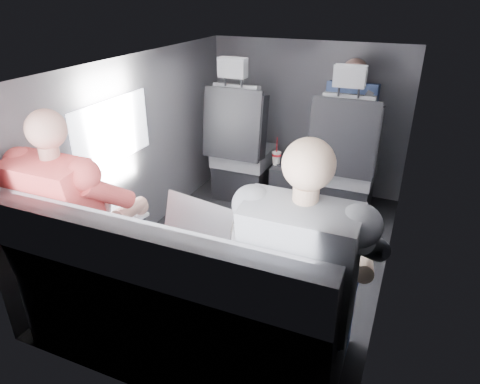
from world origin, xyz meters
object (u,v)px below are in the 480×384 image
at_px(soda_cup, 276,158).
at_px(passenger_front_right, 349,120).
at_px(laptop_white, 102,211).
at_px(front_seat_right, 343,171).
at_px(passenger_rear_left, 81,220).
at_px(passenger_rear_right, 306,274).
at_px(laptop_silver, 208,231).
at_px(rear_bench, 175,312).
at_px(front_seat_left, 242,155).
at_px(center_console, 290,182).
at_px(laptop_black, 318,261).

xyz_separation_m(soda_cup, passenger_front_right, (0.51, 0.33, 0.29)).
bearing_deg(laptop_white, front_seat_right, 58.47).
bearing_deg(passenger_rear_left, passenger_rear_right, -0.02).
xyz_separation_m(laptop_silver, passenger_rear_right, (0.55, -0.17, 0.01)).
relative_size(front_seat_right, rear_bench, 0.79).
height_order(soda_cup, laptop_silver, laptop_silver).
height_order(front_seat_left, laptop_white, front_seat_left).
bearing_deg(front_seat_left, center_console, 5.07).
bearing_deg(front_seat_left, passenger_front_right, 16.61).
relative_size(center_console, passenger_rear_right, 0.37).
bearing_deg(center_console, laptop_black, -69.72).
relative_size(front_seat_right, passenger_front_right, 1.54).
bearing_deg(passenger_front_right, laptop_silver, -100.67).
bearing_deg(rear_bench, laptop_white, 158.28).
relative_size(passenger_rear_right, passenger_front_right, 1.57).
bearing_deg(front_seat_left, laptop_white, -94.31).
relative_size(laptop_silver, passenger_rear_left, 0.35).
relative_size(center_console, laptop_silver, 1.10).
bearing_deg(passenger_rear_right, rear_bench, -171.25).
distance_m(center_console, laptop_black, 1.86).
bearing_deg(center_console, rear_bench, -90.00).
relative_size(laptop_silver, passenger_rear_right, 0.34).
bearing_deg(center_console, passenger_rear_right, -71.67).
bearing_deg(front_seat_right, laptop_silver, -103.48).
height_order(center_console, rear_bench, rear_bench).
bearing_deg(laptop_black, passenger_front_right, 96.35).
distance_m(center_console, soda_cup, 0.30).
xyz_separation_m(center_console, soda_cup, (-0.10, -0.12, 0.26)).
height_order(soda_cup, laptop_black, laptop_black).
bearing_deg(center_console, front_seat_right, -5.07).
relative_size(laptop_black, passenger_rear_left, 0.27).
xyz_separation_m(front_seat_left, center_console, (0.45, 0.04, -0.20)).
bearing_deg(center_console, laptop_silver, -88.03).
height_order(laptop_white, passenger_rear_left, passenger_rear_left).
relative_size(rear_bench, passenger_front_right, 1.95).
relative_size(passenger_rear_left, passenger_rear_right, 0.98).
bearing_deg(laptop_silver, passenger_rear_left, -165.60).
bearing_deg(passenger_rear_left, center_console, 71.84).
height_order(passenger_rear_left, passenger_front_right, passenger_rear_left).
relative_size(center_console, passenger_front_right, 0.58).
height_order(center_console, soda_cup, soda_cup).
distance_m(rear_bench, passenger_rear_left, 0.70).
distance_m(laptop_silver, passenger_rear_right, 0.58).
bearing_deg(laptop_silver, soda_cup, 95.77).
bearing_deg(passenger_rear_left, rear_bench, -8.87).
bearing_deg(laptop_white, center_console, 71.40).
distance_m(laptop_silver, passenger_rear_left, 0.69).
bearing_deg(front_seat_left, soda_cup, -12.14).
height_order(soda_cup, passenger_front_right, passenger_front_right).
xyz_separation_m(front_seat_right, passenger_rear_right, (0.16, -1.81, 0.25)).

